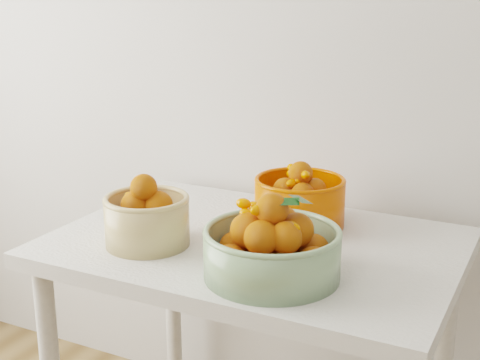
% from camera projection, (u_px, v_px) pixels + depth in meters
% --- Properties ---
extents(table, '(1.00, 0.70, 0.75)m').
position_uv_depth(table, '(255.00, 275.00, 1.70)').
color(table, silver).
rests_on(table, ground).
extents(bowl_cream, '(0.28, 0.28, 0.18)m').
position_uv_depth(bowl_cream, '(147.00, 218.00, 1.63)').
color(bowl_cream, tan).
rests_on(bowl_cream, table).
extents(bowl_green, '(0.34, 0.34, 0.19)m').
position_uv_depth(bowl_green, '(272.00, 248.00, 1.45)').
color(bowl_green, gray).
rests_on(bowl_green, table).
extents(bowl_orange, '(0.30, 0.30, 0.17)m').
position_uv_depth(bowl_orange, '(300.00, 200.00, 1.77)').
color(bowl_orange, '#E44300').
rests_on(bowl_orange, table).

